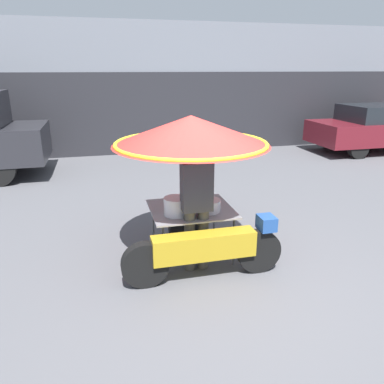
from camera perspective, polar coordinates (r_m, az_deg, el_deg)
ground_plane at (r=4.83m, az=4.59°, el=-13.09°), size 36.00×36.00×0.00m
shopfront_building at (r=12.52m, az=-8.17°, el=15.38°), size 28.00×2.06×3.81m
vendor_motorcycle_cart at (r=4.80m, az=0.06°, el=6.81°), size 2.04×2.04×1.95m
vendor_person at (r=4.66m, az=0.70°, el=-1.44°), size 0.38×0.22×1.66m
parked_car at (r=13.28m, az=27.08°, el=8.76°), size 4.60×1.75×1.44m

